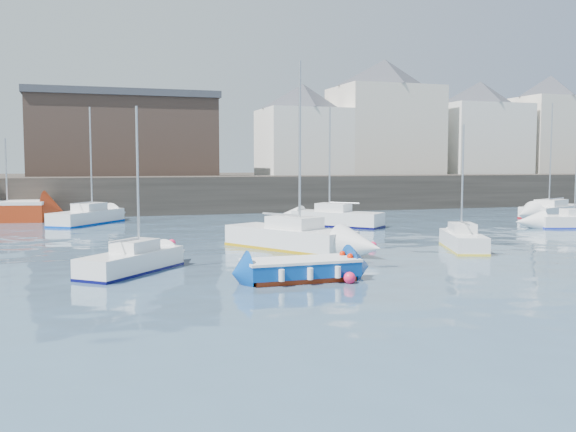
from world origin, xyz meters
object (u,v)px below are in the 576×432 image
object	(u,v)px
sailboat_c	(463,240)
buoy_far	(172,247)
sailboat_h	(87,216)
sailboat_b	(290,237)
sailboat_g	(553,211)
blue_dinghy	(301,268)
buoy_mid	(373,249)
buoy_near	(349,283)
sailboat_a	(132,261)
sailboat_f	(337,218)

from	to	relation	value
sailboat_c	buoy_far	world-z (taller)	sailboat_c
sailboat_h	sailboat_c	bearing A→B (deg)	-48.30
sailboat_b	sailboat_g	bearing A→B (deg)	24.63
blue_dinghy	sailboat_b	world-z (taller)	sailboat_b
buoy_mid	buoy_far	world-z (taller)	buoy_far
buoy_far	buoy_near	bearing A→B (deg)	-68.77
buoy_far	sailboat_b	bearing A→B (deg)	-26.53
sailboat_c	sailboat_g	size ratio (longest dim) A/B	0.69
blue_dinghy	sailboat_a	bearing A→B (deg)	147.35
sailboat_h	sailboat_f	bearing A→B (deg)	-23.11
sailboat_a	sailboat_g	world-z (taller)	sailboat_g
sailboat_a	buoy_near	size ratio (longest dim) A/B	15.09
sailboat_g	buoy_mid	world-z (taller)	sailboat_g
sailboat_g	sailboat_h	bearing A→B (deg)	171.84
sailboat_h	buoy_far	distance (m)	14.16
sailboat_b	buoy_near	size ratio (longest dim) A/B	21.30
sailboat_c	buoy_far	distance (m)	14.06
sailboat_h	buoy_mid	distance (m)	21.66
sailboat_a	sailboat_f	xyz separation A→B (m)	(14.01, 14.06, 0.10)
sailboat_a	buoy_mid	distance (m)	11.90
sailboat_f	buoy_far	distance (m)	13.57
sailboat_a	sailboat_h	distance (m)	20.70
sailboat_g	sailboat_h	distance (m)	34.24
sailboat_a	sailboat_b	distance (m)	8.84
sailboat_b	buoy_far	bearing A→B (deg)	153.47
sailboat_h	blue_dinghy	bearing A→B (deg)	-74.03
sailboat_a	sailboat_h	xyz separation A→B (m)	(-1.43, 20.65, 0.07)
sailboat_a	sailboat_g	distance (m)	36.10
sailboat_c	sailboat_f	size ratio (longest dim) A/B	0.77
sailboat_f	sailboat_h	size ratio (longest dim) A/B	0.98
sailboat_c	sailboat_b	bearing A→B (deg)	160.91
sailboat_f	sailboat_g	xyz separation A→B (m)	(18.45, 1.73, -0.05)
sailboat_a	sailboat_f	bearing A→B (deg)	45.10
buoy_mid	sailboat_b	bearing A→B (deg)	162.75
sailboat_f	buoy_far	bearing A→B (deg)	-148.80
sailboat_f	sailboat_g	distance (m)	18.53
sailboat_c	sailboat_h	bearing A→B (deg)	131.70
sailboat_g	buoy_mid	xyz separation A→B (m)	(-21.01, -12.55, -0.49)
buoy_near	sailboat_a	bearing A→B (deg)	146.77
sailboat_f	buoy_near	distance (m)	19.90
sailboat_h	buoy_near	size ratio (longest dim) A/B	19.06
sailboat_b	buoy_far	xyz separation A→B (m)	(-5.24, 2.62, -0.57)
sailboat_c	buoy_mid	distance (m)	4.28
sailboat_h	buoy_mid	xyz separation A→B (m)	(12.88, -17.41, -0.51)
buoy_mid	sailboat_c	bearing A→B (deg)	-20.80
sailboat_f	buoy_far	size ratio (longest dim) A/B	19.67
sailboat_a	buoy_mid	bearing A→B (deg)	15.79
sailboat_b	buoy_mid	size ratio (longest dim) A/B	23.16
sailboat_c	sailboat_g	distance (m)	22.09
blue_dinghy	sailboat_f	xyz separation A→B (m)	(8.53, 17.57, 0.12)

